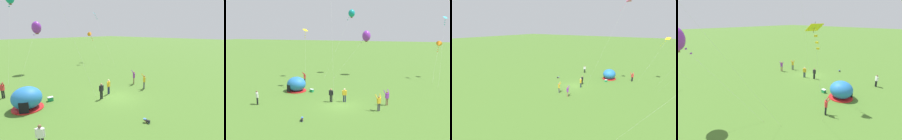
% 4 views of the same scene
% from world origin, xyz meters
% --- Properties ---
extents(ground_plane, '(300.00, 300.00, 0.00)m').
position_xyz_m(ground_plane, '(0.00, 0.00, 0.00)').
color(ground_plane, '#477028').
extents(popup_tent, '(2.81, 2.81, 2.10)m').
position_xyz_m(popup_tent, '(-7.82, 3.98, 1.00)').
color(popup_tent, '#2672BF').
rests_on(popup_tent, ground).
extents(cooler_box, '(0.60, 0.48, 0.44)m').
position_xyz_m(cooler_box, '(-5.50, 4.16, 0.22)').
color(cooler_box, '#1E8C4C').
rests_on(cooler_box, ground).
extents(toddler_crawling, '(0.34, 0.55, 0.32)m').
position_xyz_m(toddler_crawling, '(-2.24, -5.44, 0.18)').
color(toddler_crawling, black).
rests_on(toddler_crawling, ground).
extents(person_strolling, '(0.70, 0.70, 1.89)m').
position_xyz_m(person_strolling, '(5.29, 1.66, 1.00)').
color(person_strolling, '#8C7251').
rests_on(person_strolling, ground).
extents(person_near_tent, '(0.70, 0.71, 1.89)m').
position_xyz_m(person_near_tent, '(-8.71, 8.50, 1.00)').
color(person_near_tent, black).
rests_on(person_near_tent, ground).
extents(person_with_toddler, '(0.59, 0.27, 1.72)m').
position_xyz_m(person_with_toddler, '(-1.39, 0.83, 0.96)').
color(person_with_toddler, black).
rests_on(person_with_toddler, ground).
extents(person_far_back, '(0.57, 0.33, 1.72)m').
position_xyz_m(person_far_back, '(0.18, 1.34, 0.96)').
color(person_far_back, '#1E2347').
rests_on(person_far_back, ground).
extents(person_flying_kite, '(0.70, 0.70, 1.89)m').
position_xyz_m(person_flying_kite, '(4.60, -0.48, 1.00)').
color(person_flying_kite, '#4C4C51').
rests_on(person_flying_kite, ground).
extents(person_watching_sky, '(0.48, 0.43, 1.72)m').
position_xyz_m(person_watching_sky, '(-9.48, -2.68, 0.96)').
color(person_watching_sky, black).
rests_on(person_watching_sky, ground).
extents(kite_yellow, '(2.28, 4.71, 9.06)m').
position_xyz_m(kite_yellow, '(-10.79, 13.51, 8.40)').
color(kite_yellow, silver).
rests_on(kite_yellow, ground).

